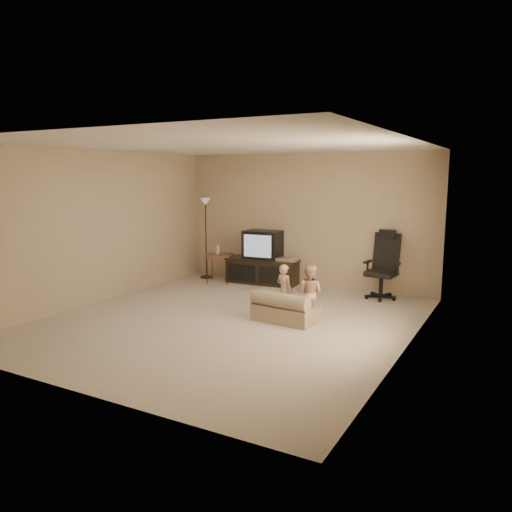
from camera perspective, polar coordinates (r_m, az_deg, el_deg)
The scene contains 9 objects.
floor at distance 7.30m, azimuth -3.09°, elevation -7.43°, with size 5.50×5.50×0.00m, color #BAB094.
room_shell at distance 7.01m, azimuth -3.20°, elevation 4.54°, with size 5.50×5.50×5.50m.
tv_stand at distance 9.68m, azimuth 0.79°, elevation -0.64°, with size 1.47×0.61×1.03m.
office_chair at distance 8.78m, azimuth 14.30°, elevation -2.02°, with size 0.59×0.62×1.17m.
side_table at distance 9.81m, azimuth -4.23°, elevation 0.07°, with size 0.63×0.63×0.74m.
floor_lamp at distance 10.17m, azimuth -5.78°, elevation 4.13°, with size 0.25×0.25×1.63m.
child_sofa at distance 7.22m, azimuth 3.23°, elevation -6.11°, with size 0.97×0.61×0.45m.
toddler_left at distance 7.43m, azimuth 3.25°, elevation -3.96°, with size 0.29×0.21×0.79m, color tan.
toddler_right at distance 7.23m, azimuth 6.07°, elevation -4.21°, with size 0.40×0.22×0.83m, color tan.
Camera 1 is at (3.69, -5.93, 2.09)m, focal length 35.00 mm.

